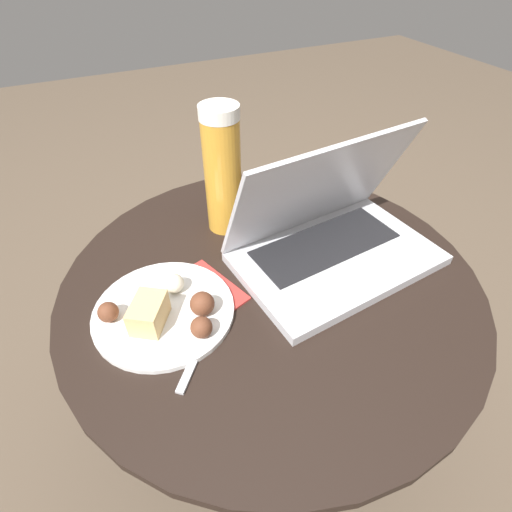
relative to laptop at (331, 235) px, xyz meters
The scene contains 7 objects.
ground_plane 0.54m from the laptop, behind, with size 6.00×6.00×0.00m, color brown.
table 0.20m from the laptop, behind, with size 0.74×0.74×0.48m.
napkin 0.29m from the laptop, behind, with size 0.22×0.19×0.00m.
laptop is the anchor object (origin of this frame).
beer_glass 0.23m from the laptop, 129.22° to the left, with size 0.07×0.07×0.25m.
snack_plate 0.32m from the laptop, behind, with size 0.23×0.23×0.05m.
fork 0.29m from the laptop, 163.96° to the right, with size 0.13×0.15×0.01m.
Camera 1 is at (-0.24, -0.45, 0.98)m, focal length 28.00 mm.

